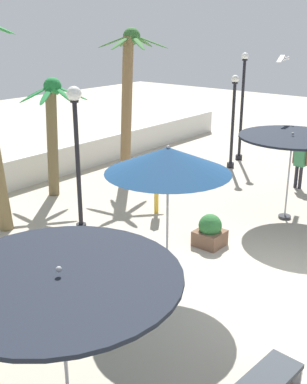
{
  "coord_description": "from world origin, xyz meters",
  "views": [
    {
      "loc": [
        -8.81,
        -3.72,
        5.42
      ],
      "look_at": [
        0.0,
        3.47,
        1.4
      ],
      "focal_mm": 44.55,
      "sensor_mm": 36.0,
      "label": 1
    }
  ],
  "objects_px": {
    "guest_1": "(300,162)",
    "patio_umbrella_0": "(60,285)",
    "patio_umbrella_1": "(168,161)",
    "planter": "(210,231)",
    "lamp_post_3": "(77,143)",
    "palm_tree_0": "(128,90)",
    "lamp_post_2": "(242,105)",
    "guest_0": "(156,179)",
    "lamp_post_0": "(233,119)",
    "seagull_2": "(283,58)",
    "palm_tree_1": "(53,122)",
    "patio_umbrella_4": "(292,139)"
  },
  "relations": [
    {
      "from": "lamp_post_0",
      "to": "guest_1",
      "type": "relative_size",
      "value": 2.28
    },
    {
      "from": "patio_umbrella_4",
      "to": "guest_1",
      "type": "distance_m",
      "value": 3.29
    },
    {
      "from": "planter",
      "to": "palm_tree_0",
      "type": "bearing_deg",
      "value": 61.7
    },
    {
      "from": "lamp_post_0",
      "to": "lamp_post_2",
      "type": "xyz_separation_m",
      "value": [
        1.26,
        0.33,
        0.35
      ]
    },
    {
      "from": "lamp_post_0",
      "to": "lamp_post_3",
      "type": "xyz_separation_m",
      "value": [
        -7.97,
        0.05,
        0.57
      ]
    },
    {
      "from": "planter",
      "to": "palm_tree_1",
      "type": "bearing_deg",
      "value": 88.83
    },
    {
      "from": "patio_umbrella_1",
      "to": "lamp_post_2",
      "type": "xyz_separation_m",
      "value": [
        10.1,
        3.95,
        -0.56
      ]
    },
    {
      "from": "patio_umbrella_0",
      "to": "planter",
      "type": "relative_size",
      "value": 3.74
    },
    {
      "from": "patio_umbrella_1",
      "to": "patio_umbrella_4",
      "type": "distance_m",
      "value": 5.31
    },
    {
      "from": "lamp_post_3",
      "to": "guest_0",
      "type": "relative_size",
      "value": 2.29
    },
    {
      "from": "lamp_post_3",
      "to": "guest_0",
      "type": "distance_m",
      "value": 2.88
    },
    {
      "from": "patio_umbrella_4",
      "to": "planter",
      "type": "relative_size",
      "value": 3.52
    },
    {
      "from": "planter",
      "to": "guest_1",
      "type": "bearing_deg",
      "value": 1.04
    },
    {
      "from": "patio_umbrella_1",
      "to": "lamp_post_0",
      "type": "xyz_separation_m",
      "value": [
        8.84,
        3.62,
        -0.91
      ]
    },
    {
      "from": "lamp_post_0",
      "to": "guest_1",
      "type": "xyz_separation_m",
      "value": [
        -0.72,
        -3.11,
        -0.98
      ]
    },
    {
      "from": "lamp_post_2",
      "to": "lamp_post_0",
      "type": "bearing_deg",
      "value": -165.15
    },
    {
      "from": "palm_tree_1",
      "to": "planter",
      "type": "height_order",
      "value": "palm_tree_1"
    },
    {
      "from": "patio_umbrella_0",
      "to": "patio_umbrella_4",
      "type": "relative_size",
      "value": 1.06
    },
    {
      "from": "lamp_post_2",
      "to": "palm_tree_1",
      "type": "bearing_deg",
      "value": 161.07
    },
    {
      "from": "patio_umbrella_1",
      "to": "seagull_2",
      "type": "bearing_deg",
      "value": 9.27
    },
    {
      "from": "guest_0",
      "to": "planter",
      "type": "distance_m",
      "value": 2.75
    },
    {
      "from": "patio_umbrella_0",
      "to": "patio_umbrella_4",
      "type": "xyz_separation_m",
      "value": [
        9.18,
        0.93,
        0.11
      ]
    },
    {
      "from": "patio_umbrella_0",
      "to": "guest_1",
      "type": "height_order",
      "value": "patio_umbrella_0"
    },
    {
      "from": "patio_umbrella_0",
      "to": "lamp_post_3",
      "type": "xyz_separation_m",
      "value": [
        4.76,
        4.93,
        0.22
      ]
    },
    {
      "from": "palm_tree_0",
      "to": "guest_1",
      "type": "xyz_separation_m",
      "value": [
        2.9,
        -5.28,
        -2.31
      ]
    },
    {
      "from": "patio_umbrella_0",
      "to": "palm_tree_0",
      "type": "height_order",
      "value": "palm_tree_0"
    },
    {
      "from": "patio_umbrella_1",
      "to": "planter",
      "type": "xyz_separation_m",
      "value": [
        2.33,
        0.4,
        -2.46
      ]
    },
    {
      "from": "lamp_post_3",
      "to": "palm_tree_0",
      "type": "bearing_deg",
      "value": 25.86
    },
    {
      "from": "guest_1",
      "to": "patio_umbrella_0",
      "type": "bearing_deg",
      "value": -171.64
    },
    {
      "from": "guest_1",
      "to": "palm_tree_1",
      "type": "bearing_deg",
      "value": 133.05
    },
    {
      "from": "palm_tree_0",
      "to": "seagull_2",
      "type": "height_order",
      "value": "palm_tree_0"
    },
    {
      "from": "palm_tree_0",
      "to": "guest_1",
      "type": "distance_m",
      "value": 6.45
    },
    {
      "from": "patio_umbrella_0",
      "to": "lamp_post_2",
      "type": "bearing_deg",
      "value": 20.42
    },
    {
      "from": "patio_umbrella_0",
      "to": "lamp_post_0",
      "type": "xyz_separation_m",
      "value": [
        12.74,
        4.88,
        -0.35
      ]
    },
    {
      "from": "planter",
      "to": "guest_0",
      "type": "bearing_deg",
      "value": 70.02
    },
    {
      "from": "patio_umbrella_4",
      "to": "lamp_post_0",
      "type": "distance_m",
      "value": 5.33
    },
    {
      "from": "lamp_post_2",
      "to": "seagull_2",
      "type": "xyz_separation_m",
      "value": [
        -2.38,
        -2.69,
        2.08
      ]
    },
    {
      "from": "seagull_2",
      "to": "palm_tree_0",
      "type": "bearing_deg",
      "value": 118.82
    },
    {
      "from": "lamp_post_0",
      "to": "lamp_post_2",
      "type": "distance_m",
      "value": 1.35
    },
    {
      "from": "palm_tree_0",
      "to": "guest_0",
      "type": "distance_m",
      "value": 4.14
    },
    {
      "from": "lamp_post_3",
      "to": "guest_1",
      "type": "xyz_separation_m",
      "value": [
        7.26,
        -3.16,
        -1.55
      ]
    },
    {
      "from": "guest_0",
      "to": "seagull_2",
      "type": "bearing_deg",
      "value": -20.15
    },
    {
      "from": "lamp_post_0",
      "to": "seagull_2",
      "type": "xyz_separation_m",
      "value": [
        -1.12,
        -2.36,
        2.44
      ]
    },
    {
      "from": "lamp_post_0",
      "to": "planter",
      "type": "distance_m",
      "value": 7.43
    },
    {
      "from": "lamp_post_0",
      "to": "palm_tree_0",
      "type": "bearing_deg",
      "value": 149.05
    },
    {
      "from": "patio_umbrella_1",
      "to": "planter",
      "type": "distance_m",
      "value": 3.41
    },
    {
      "from": "patio_umbrella_0",
      "to": "guest_0",
      "type": "distance_m",
      "value": 8.35
    },
    {
      "from": "palm_tree_1",
      "to": "lamp_post_0",
      "type": "relative_size",
      "value": 1.06
    },
    {
      "from": "palm_tree_1",
      "to": "patio_umbrella_0",
      "type": "bearing_deg",
      "value": -129.02
    },
    {
      "from": "patio_umbrella_1",
      "to": "guest_0",
      "type": "relative_size",
      "value": 1.83
    }
  ]
}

